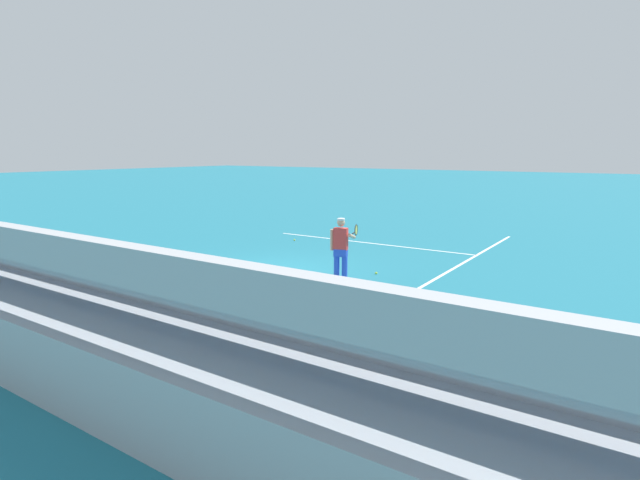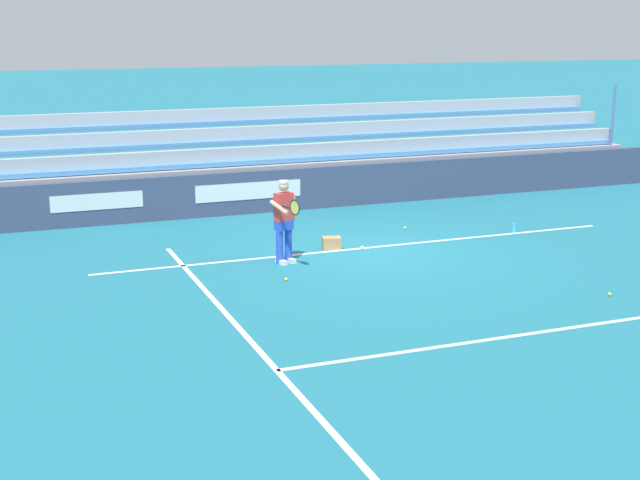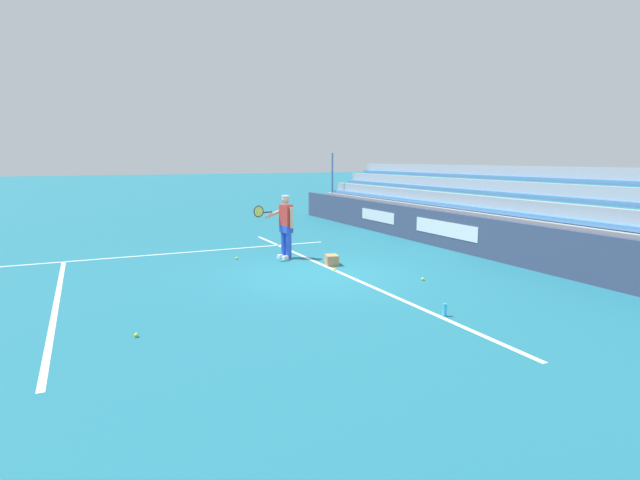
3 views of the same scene
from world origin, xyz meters
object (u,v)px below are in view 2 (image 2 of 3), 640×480
Objects in this scene: tennis_ball_stray_back at (610,294)px; tennis_ball_toward_net at (405,228)px; tennis_ball_near_player at (362,247)px; water_bottle at (514,228)px; tennis_player at (284,221)px; ball_box_cardboard at (332,243)px; tennis_ball_far_right at (286,279)px.

tennis_ball_stray_back and tennis_ball_toward_net have the same top height.
tennis_ball_near_player is 3.96m from water_bottle.
ball_box_cardboard is at bearing -151.05° from tennis_player.
tennis_ball_stray_back is at bearing 120.08° from tennis_ball_near_player.
tennis_ball_stray_back is 5.05m from water_bottle.
tennis_ball_toward_net is (1.06, -6.13, 0.00)m from tennis_ball_stray_back.
tennis_ball_near_player and tennis_ball_far_right have the same top height.
tennis_ball_near_player is 0.30× the size of water_bottle.
tennis_ball_toward_net is at bearing -28.58° from water_bottle.
tennis_ball_toward_net and tennis_ball_far_right have the same top height.
tennis_player is 25.98× the size of tennis_ball_far_right.
tennis_ball_toward_net is at bearing -142.81° from tennis_ball_far_right.
water_bottle is (-3.96, -0.11, 0.08)m from tennis_ball_near_player.
ball_box_cardboard is 6.06× the size of tennis_ball_toward_net.
tennis_ball_stray_back is at bearing 76.45° from water_bottle.
tennis_ball_stray_back is at bearing 137.92° from tennis_player.
tennis_player is at bearing 6.01° from water_bottle.
tennis_ball_near_player is (2.78, -4.79, 0.00)m from tennis_ball_stray_back.
ball_box_cardboard reaches higher than tennis_ball_near_player.
ball_box_cardboard is 0.67m from tennis_ball_near_player.
tennis_ball_far_right is at bearing 72.12° from tennis_player.
tennis_ball_toward_net and tennis_ball_near_player have the same top height.
ball_box_cardboard is 2.66m from tennis_ball_far_right.
water_bottle is at bearing 151.42° from tennis_ball_toward_net.
tennis_ball_far_right is (5.15, -3.03, 0.00)m from tennis_ball_stray_back.
tennis_ball_near_player is 1.00× the size of tennis_ball_far_right.
tennis_player is 4.29× the size of ball_box_cardboard.
ball_box_cardboard is at bearing -131.17° from tennis_ball_far_right.
water_bottle reaches higher than tennis_ball_far_right.
tennis_player reaches higher than tennis_ball_near_player.
tennis_ball_toward_net is 1.00× the size of tennis_ball_far_right.
tennis_ball_far_right is at bearing 37.19° from tennis_ball_toward_net.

